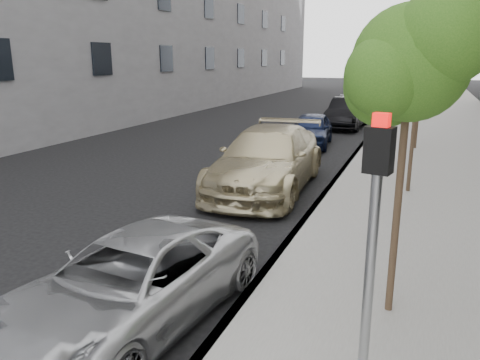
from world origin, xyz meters
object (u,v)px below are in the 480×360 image
Objects in this scene: tree_near at (413,63)px; suv at (268,159)px; signal_pole at (373,232)px; tree_mid at (425,25)px; sedan_blue at (311,129)px; minivan at (132,282)px; sedan_rear at (350,106)px; sedan_black at (347,113)px; tree_far at (427,34)px.

suv is (-3.74, 5.79, -2.68)m from tree_near.
signal_pole is 8.69m from suv.
tree_mid reaches higher than sedan_blue.
tree_mid reaches higher than suv.
sedan_blue is (-0.81, 14.16, 0.06)m from minivan.
sedan_blue is 10.79m from sedan_rear.
sedan_black is at bearing 106.42° from tree_mid.
signal_pole is 0.75× the size of sedan_blue.
tree_mid is at bearing -72.55° from sedan_black.
minivan is at bearing -95.25° from sedan_rear.
signal_pole is 0.64× the size of sedan_black.
sedan_blue is at bearing 99.69° from minivan.
sedan_black is 5.10m from sedan_rear.
tree_far reaches higher than sedan_black.
sedan_rear is (-4.14, 17.05, -3.72)m from tree_mid.
tree_far is at bearing -2.94° from sedan_blue.
sedan_blue is at bearing 107.96° from tree_near.
tree_near is 0.97× the size of minivan.
sedan_blue is at bearing 117.27° from signal_pole.
minivan is (-3.33, -7.91, -3.73)m from tree_mid.
suv is 1.48× the size of sedan_blue.
signal_pole is 25.93m from sedan_rear.
minivan is 19.89m from sedan_black.
tree_far is 8.87m from suv.
tree_far is 1.29× the size of sedan_blue.
sedan_black is at bearing -90.27° from sedan_rear.
signal_pole reaches higher than suv.
suv is (-3.74, -7.21, -3.56)m from tree_far.
tree_mid reaches higher than signal_pole.
sedan_blue is (-4.13, 6.25, -3.66)m from tree_mid.
minivan is 1.11× the size of sedan_blue.
sedan_black is at bearing 111.55° from signal_pole.
tree_near is 6.55m from tree_mid.
minivan is at bearing -179.03° from signal_pole.
suv is at bearing -117.42° from tree_far.
sedan_rear is at bearing 97.87° from sedan_black.
minivan is 0.94× the size of sedan_black.
tree_far reaches higher than tree_mid.
tree_near is 0.84× the size of tree_far.
tree_near is at bearing -87.15° from sedan_rear.
tree_near is 1.43× the size of signal_pole.
minivan is at bearing -93.09° from sedan_blue.
tree_far is at bearing 90.00° from tree_mid.
minivan is (-3.33, -1.41, -2.92)m from tree_near.
suv is 12.69m from sedan_black.
sedan_black reaches higher than sedan_rear.
signal_pole reaches higher than sedan_blue.
tree_far is at bearing 90.00° from tree_near.
tree_near is 1.00× the size of sedan_rear.
sedan_blue is at bearing 123.47° from tree_mid.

